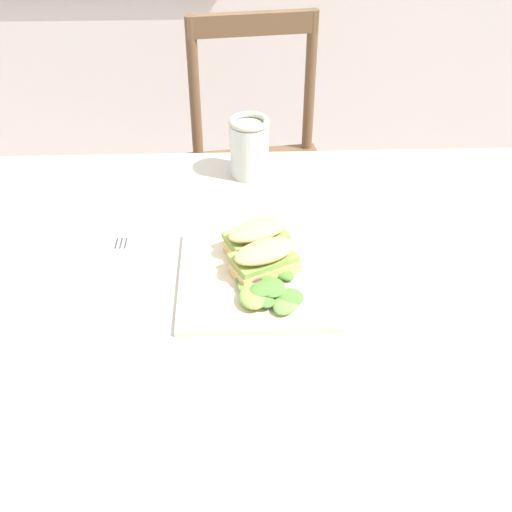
# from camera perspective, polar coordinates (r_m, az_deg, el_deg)

# --- Properties ---
(dining_table) EXTENTS (1.42, 0.91, 0.74)m
(dining_table) POSITION_cam_1_polar(r_m,az_deg,el_deg) (1.10, 2.61, -7.40)
(dining_table) COLOR #BCB7AD
(dining_table) RESTS_ON ground
(chair_wooden_far) EXTENTS (0.44, 0.44, 0.87)m
(chair_wooden_far) POSITION_cam_1_polar(r_m,az_deg,el_deg) (1.90, 0.37, 7.34)
(chair_wooden_far) COLOR brown
(chair_wooden_far) RESTS_ON ground
(plate_lunch) EXTENTS (0.25, 0.25, 0.01)m
(plate_lunch) POSITION_cam_1_polar(r_m,az_deg,el_deg) (1.03, 0.08, -2.01)
(plate_lunch) COLOR beige
(plate_lunch) RESTS_ON dining_table
(sandwich_half_front) EXTENTS (0.12, 0.10, 0.06)m
(sandwich_half_front) POSITION_cam_1_polar(r_m,az_deg,el_deg) (1.02, 0.79, -0.23)
(sandwich_half_front) COLOR #DBB270
(sandwich_half_front) RESTS_ON plate_lunch
(sandwich_half_back) EXTENTS (0.12, 0.10, 0.06)m
(sandwich_half_back) POSITION_cam_1_polar(r_m,az_deg,el_deg) (1.07, 0.13, 1.70)
(sandwich_half_back) COLOR #DBB270
(sandwich_half_back) RESTS_ON plate_lunch
(salad_mixed_greens) EXTENTS (0.12, 0.14, 0.02)m
(salad_mixed_greens) POSITION_cam_1_polar(r_m,az_deg,el_deg) (1.00, 0.80, -2.56)
(salad_mixed_greens) COLOR #602D47
(salad_mixed_greens) RESTS_ON plate_lunch
(napkin_folded) EXTENTS (0.12, 0.22, 0.00)m
(napkin_folded) POSITION_cam_1_polar(r_m,az_deg,el_deg) (1.07, -12.48, -1.53)
(napkin_folded) COLOR white
(napkin_folded) RESTS_ON dining_table
(fork_on_napkin) EXTENTS (0.03, 0.19, 0.00)m
(fork_on_napkin) POSITION_cam_1_polar(r_m,az_deg,el_deg) (1.08, -12.36, -0.81)
(fork_on_napkin) COLOR silver
(fork_on_napkin) RESTS_ON napkin_folded
(mason_jar_iced_tea) EXTENTS (0.08, 0.08, 0.12)m
(mason_jar_iced_tea) POSITION_cam_1_polar(r_m,az_deg,el_deg) (1.29, -0.59, 9.43)
(mason_jar_iced_tea) COLOR #995623
(mason_jar_iced_tea) RESTS_ON dining_table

